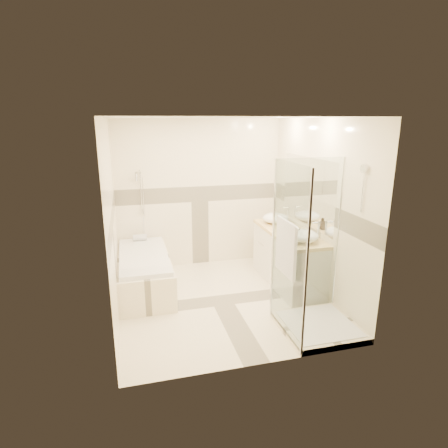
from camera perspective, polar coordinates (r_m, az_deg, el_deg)
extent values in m
cube|color=#FEEFCA|center=(5.42, -0.36, -11.58)|extent=(2.80, 3.00, 0.01)
cube|color=white|center=(4.82, -0.41, 16.01)|extent=(2.80, 3.00, 0.01)
cube|color=#FFF0CB|center=(6.41, -3.73, 4.59)|extent=(2.80, 0.01, 2.50)
cube|color=#FFF0CB|center=(3.60, 5.59, -4.33)|extent=(2.80, 0.01, 2.50)
cube|color=#FFF0CB|center=(4.83, -16.75, 0.29)|extent=(0.01, 3.00, 2.50)
cube|color=#FFF0CB|center=(5.48, 14.01, 2.27)|extent=(0.01, 3.00, 2.50)
cube|color=white|center=(5.69, 12.56, 4.90)|extent=(0.01, 1.60, 1.00)
cylinder|color=silver|center=(6.24, -12.53, 4.90)|extent=(0.02, 0.02, 0.70)
cube|color=#FFF0CB|center=(5.77, -12.01, -7.41)|extent=(0.75, 1.70, 0.50)
cube|color=white|center=(5.66, -12.17, -4.80)|extent=(0.69, 1.60, 0.06)
ellipsoid|color=white|center=(5.68, -12.14, -5.27)|extent=(0.56, 1.40, 0.16)
cube|color=white|center=(5.86, 9.65, -5.31)|extent=(0.55, 1.60, 0.80)
cylinder|color=silver|center=(5.36, 8.63, -5.60)|extent=(0.01, 0.24, 0.01)
cylinder|color=silver|center=(6.05, 5.66, -2.98)|extent=(0.01, 0.24, 0.01)
cube|color=#F7D082|center=(5.72, 9.85, -1.34)|extent=(0.57, 1.62, 0.05)
cube|color=#FFF0CB|center=(4.86, 14.21, -14.95)|extent=(0.90, 0.90, 0.08)
cube|color=white|center=(4.84, 14.25, -14.49)|extent=(0.80, 0.80, 0.01)
cube|color=white|center=(4.25, 9.83, -4.33)|extent=(0.01, 0.90, 2.00)
cube|color=white|center=(4.81, 12.49, -2.08)|extent=(0.90, 0.01, 2.00)
cylinder|color=silver|center=(3.87, 12.50, -6.50)|extent=(0.03, 0.03, 2.00)
cylinder|color=silver|center=(4.63, 7.48, -2.52)|extent=(0.03, 0.03, 2.00)
cylinder|color=silver|center=(5.03, 17.03, -1.62)|extent=(0.03, 0.03, 2.00)
cylinder|color=silver|center=(4.46, 20.53, 7.92)|extent=(0.03, 0.10, 0.10)
cylinder|color=silver|center=(4.12, 9.60, 0.33)|extent=(0.02, 0.60, 0.02)
cube|color=silver|center=(4.21, 9.42, -3.61)|extent=(0.04, 0.48, 0.62)
ellipsoid|color=white|center=(6.12, 7.83, 0.90)|extent=(0.41, 0.41, 0.16)
ellipsoid|color=white|center=(5.25, 11.97, -1.78)|extent=(0.42, 0.42, 0.17)
cylinder|color=silver|center=(6.20, 9.78, 1.47)|extent=(0.03, 0.03, 0.26)
cylinder|color=silver|center=(6.15, 9.43, 2.46)|extent=(0.09, 0.02, 0.02)
cylinder|color=silver|center=(5.34, 14.17, -1.02)|extent=(0.03, 0.03, 0.28)
cylinder|color=silver|center=(5.28, 13.79, 0.16)|extent=(0.10, 0.02, 0.02)
imported|color=black|center=(5.65, 9.89, -0.38)|extent=(0.10, 0.10, 0.17)
imported|color=black|center=(5.68, 9.73, -0.31)|extent=(0.14, 0.14, 0.17)
cube|color=silver|center=(6.29, 7.20, 0.92)|extent=(0.16, 0.25, 0.08)
cylinder|color=silver|center=(6.28, -12.70, -2.01)|extent=(0.22, 0.10, 0.10)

